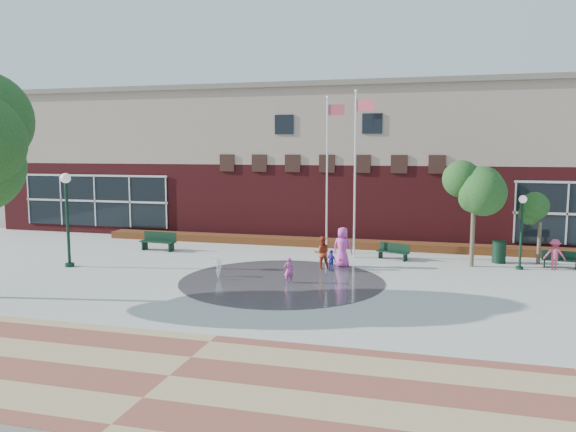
% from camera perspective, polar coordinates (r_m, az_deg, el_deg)
% --- Properties ---
extents(ground, '(120.00, 120.00, 0.00)m').
position_cam_1_polar(ground, '(20.41, -2.95, -8.57)').
color(ground, '#666056').
rests_on(ground, ground).
extents(plaza_concrete, '(46.00, 18.00, 0.01)m').
position_cam_1_polar(plaza_concrete, '(24.13, -0.00, -6.13)').
color(plaza_concrete, '#A8A8A0').
rests_on(plaza_concrete, ground).
extents(paver_band, '(46.00, 6.00, 0.01)m').
position_cam_1_polar(paver_band, '(14.27, -11.98, -15.63)').
color(paver_band, brown).
rests_on(paver_band, ground).
extents(splash_pad, '(8.40, 8.40, 0.01)m').
position_cam_1_polar(splash_pad, '(23.19, -0.64, -6.67)').
color(splash_pad, '#383A3D').
rests_on(splash_pad, ground).
extents(library_building, '(44.40, 10.40, 9.20)m').
position_cam_1_polar(library_building, '(36.71, 5.49, 5.60)').
color(library_building, '#571519').
rests_on(library_building, ground).
extents(flower_bed, '(26.00, 1.20, 0.40)m').
position_cam_1_polar(flower_bed, '(31.39, 3.60, -3.11)').
color(flower_bed, maroon).
rests_on(flower_bed, ground).
extents(flagpole_left, '(0.95, 0.16, 8.09)m').
position_cam_1_polar(flagpole_left, '(29.03, 4.08, 5.02)').
color(flagpole_left, silver).
rests_on(flagpole_left, ground).
extents(flagpole_right, '(1.00, 0.32, 8.27)m').
position_cam_1_polar(flagpole_right, '(27.81, 6.93, 5.14)').
color(flagpole_right, silver).
rests_on(flagpole_right, ground).
extents(lamp_left, '(0.46, 0.46, 4.33)m').
position_cam_1_polar(lamp_left, '(27.49, -21.53, 0.66)').
color(lamp_left, black).
rests_on(lamp_left, ground).
extents(lamp_right, '(0.36, 0.36, 3.37)m').
position_cam_1_polar(lamp_right, '(27.15, 22.65, -0.73)').
color(lamp_right, black).
rests_on(lamp_right, ground).
extents(bench_left, '(2.02, 0.73, 1.00)m').
position_cam_1_polar(bench_left, '(30.77, -13.06, -2.87)').
color(bench_left, black).
rests_on(bench_left, ground).
extents(bench_mid, '(1.65, 1.00, 0.80)m').
position_cam_1_polar(bench_mid, '(28.05, 10.61, -3.88)').
color(bench_mid, black).
rests_on(bench_mid, ground).
extents(bench_right, '(1.62, 0.64, 0.79)m').
position_cam_1_polar(bench_right, '(28.44, 25.92, -4.32)').
color(bench_right, black).
rests_on(bench_right, ground).
extents(trash_can, '(0.67, 0.67, 1.10)m').
position_cam_1_polar(trash_can, '(28.55, 20.64, -3.41)').
color(trash_can, black).
rests_on(trash_can, ground).
extents(tree_mid, '(2.83, 2.83, 4.77)m').
position_cam_1_polar(tree_mid, '(26.90, 18.40, 2.35)').
color(tree_mid, '#473E2E').
rests_on(tree_mid, ground).
extents(tree_small_right, '(1.92, 1.92, 3.28)m').
position_cam_1_polar(tree_small_right, '(28.77, 24.28, 0.19)').
color(tree_small_right, '#473E2E').
rests_on(tree_small_right, ground).
extents(water_jet_a, '(0.38, 0.38, 0.75)m').
position_cam_1_polar(water_jet_a, '(24.14, -7.02, -6.19)').
color(water_jet_a, white).
rests_on(water_jet_a, ground).
extents(water_jet_b, '(0.19, 0.19, 0.42)m').
position_cam_1_polar(water_jet_b, '(23.54, -7.12, -6.53)').
color(water_jet_b, white).
rests_on(water_jet_b, ground).
extents(child_splash, '(0.46, 0.40, 1.07)m').
position_cam_1_polar(child_splash, '(22.75, 0.07, -5.56)').
color(child_splash, '#C5479B').
rests_on(child_splash, ground).
extents(adult_red, '(0.87, 0.77, 1.50)m').
position_cam_1_polar(adult_red, '(25.44, 3.47, -3.75)').
color(adult_red, '#B23B1E').
rests_on(adult_red, ground).
extents(adult_pink, '(1.00, 0.74, 1.86)m').
position_cam_1_polar(adult_pink, '(25.88, 5.56, -3.18)').
color(adult_pink, '#D845B3').
rests_on(adult_pink, ground).
extents(child_blue, '(0.61, 0.53, 0.98)m').
position_cam_1_polar(child_blue, '(24.95, 4.42, -4.58)').
color(child_blue, '#322BAB').
rests_on(child_blue, ground).
extents(person_bench, '(0.97, 0.65, 1.40)m').
position_cam_1_polar(person_bench, '(27.93, 25.46, -3.56)').
color(person_bench, '#C53E66').
rests_on(person_bench, ground).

